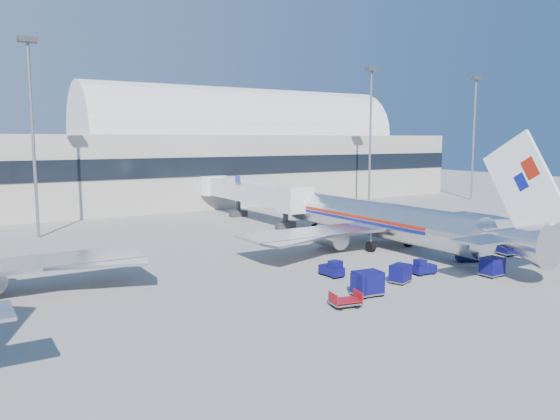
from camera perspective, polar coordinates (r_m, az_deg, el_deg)
ground at (r=48.85m, az=5.55°, el=-6.04°), size 260.00×260.00×0.00m
terminal at (r=95.07m, az=-22.46°, el=4.57°), size 170.00×28.15×21.00m
airliner_main at (r=58.01m, az=10.79°, el=-1.05°), size 32.00×37.26×12.07m
jetbridge_near at (r=78.02m, az=-3.65°, el=1.96°), size 4.40×27.50×6.25m
mast_west at (r=68.47m, az=-24.55°, el=9.66°), size 2.00×1.20×22.60m
mast_east at (r=89.80m, az=9.45°, el=9.54°), size 2.00×1.20×22.60m
mast_far_east at (r=107.83m, az=19.66°, el=8.84°), size 2.00×1.20×22.60m
barrier_near at (r=62.38m, az=17.74°, el=-2.99°), size 3.00×0.55×0.90m
barrier_mid at (r=64.89m, az=19.65°, el=-2.67°), size 3.00×0.55×0.90m
barrier_far at (r=67.47m, az=21.41°, el=-2.38°), size 3.00×0.55×0.90m
tug_lead at (r=47.72m, az=14.74°, el=-5.84°), size 2.10×1.18×1.32m
tug_right at (r=53.84m, az=18.93°, el=-4.49°), size 2.25×1.90×1.32m
tug_left at (r=45.68m, az=5.48°, el=-6.15°), size 1.24×2.24×1.42m
cart_train_a at (r=44.50m, az=12.46°, el=-6.47°), size 2.03×1.79×1.49m
cart_train_b at (r=40.58m, az=8.95°, el=-7.57°), size 2.21×1.85×1.71m
cart_train_c at (r=40.47m, az=9.16°, el=-7.53°), size 2.23×1.80×1.82m
cart_solo_near at (r=48.78m, az=21.29°, el=-5.50°), size 1.87×1.45×1.61m
cart_solo_far at (r=58.20m, az=22.88°, el=-3.41°), size 2.35×1.94×1.85m
cart_open_red at (r=37.79m, az=6.89°, el=-9.50°), size 2.21×1.76×0.53m
ramp_worker at (r=53.38m, az=25.77°, el=-4.72°), size 0.63×0.69×1.59m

